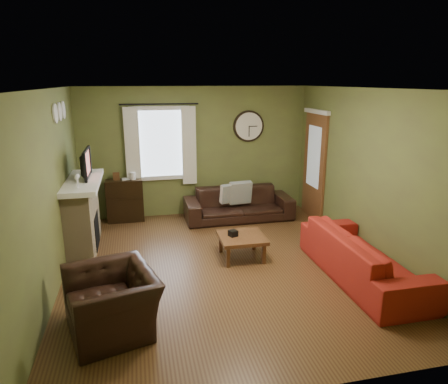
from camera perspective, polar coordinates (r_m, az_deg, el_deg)
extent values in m
cube|color=#53361D|center=(6.12, -0.10, -10.56)|extent=(4.60, 5.20, 0.00)
cube|color=white|center=(5.49, -0.12, 14.56)|extent=(4.60, 5.20, 0.00)
cube|color=#5E6833|center=(5.66, -23.50, -0.05)|extent=(0.00, 5.20, 2.60)
cube|color=#5E6833|center=(6.55, 19.97, 2.31)|extent=(0.00, 5.20, 2.60)
cube|color=#5E6833|center=(8.17, -4.06, 5.72)|extent=(4.60, 0.00, 2.60)
cube|color=#5E6833|center=(3.32, 9.75, -9.63)|extent=(4.60, 0.00, 2.60)
cube|color=tan|center=(6.92, -19.53, -3.42)|extent=(0.40, 1.40, 1.10)
cube|color=black|center=(6.98, -17.80, -5.28)|extent=(0.04, 0.60, 0.55)
cube|color=white|center=(6.76, -19.73, 1.33)|extent=(0.58, 1.60, 0.08)
imported|color=black|center=(6.85, -19.59, 3.38)|extent=(0.08, 0.60, 0.35)
cube|color=#994C3F|center=(6.83, -18.97, 3.88)|extent=(0.02, 0.62, 0.36)
cylinder|color=white|center=(6.28, -22.97, 10.29)|extent=(0.28, 0.28, 0.03)
cylinder|color=white|center=(6.62, -22.45, 10.56)|extent=(0.28, 0.28, 0.03)
cylinder|color=white|center=(6.97, -21.99, 10.80)|extent=(0.28, 0.28, 0.03)
cylinder|color=black|center=(7.87, -9.22, 12.29)|extent=(0.03, 0.03, 1.50)
cube|color=silver|center=(7.94, -12.95, 6.17)|extent=(0.28, 0.04, 1.55)
cube|color=silver|center=(8.01, -5.02, 6.58)|extent=(0.28, 0.04, 1.55)
cube|color=brown|center=(8.17, 12.78, 3.57)|extent=(0.05, 0.90, 2.10)
imported|color=#55321B|center=(7.97, -14.45, 2.51)|extent=(0.16, 0.21, 0.02)
imported|color=black|center=(8.02, 2.09, -1.71)|extent=(2.14, 0.83, 0.62)
cube|color=gray|center=(7.95, 2.35, -0.08)|extent=(0.46, 0.18, 0.44)
cube|color=gray|center=(7.88, 0.80, -0.21)|extent=(0.39, 0.20, 0.37)
imported|color=maroon|center=(5.98, 19.21, -8.62)|extent=(0.89, 2.29, 0.67)
imported|color=black|center=(4.76, -15.69, -14.82)|extent=(1.16, 1.25, 0.68)
cube|color=black|center=(6.23, 1.30, -6.06)|extent=(0.16, 0.16, 0.09)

